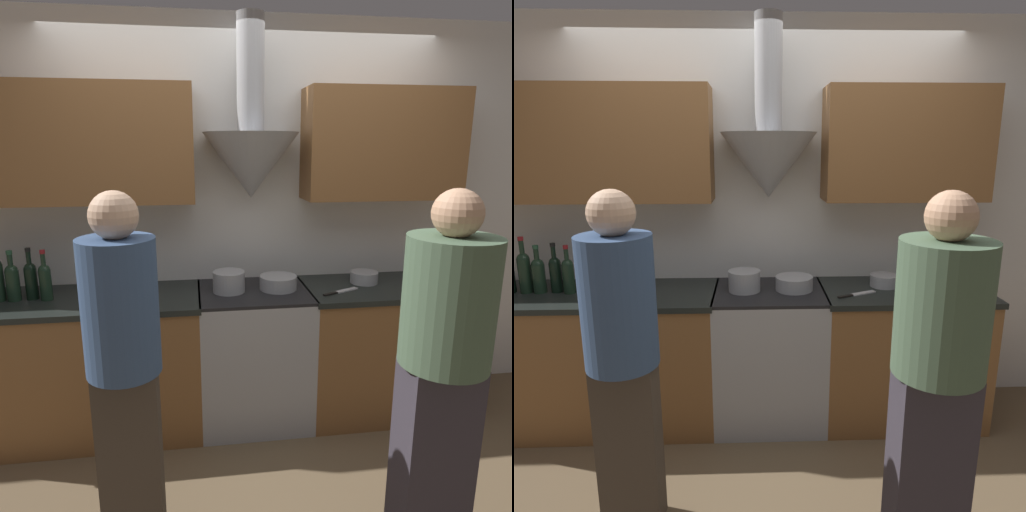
% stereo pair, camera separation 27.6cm
% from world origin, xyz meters
% --- Properties ---
extents(ground_plane, '(12.00, 12.00, 0.00)m').
position_xyz_m(ground_plane, '(0.00, 0.00, 0.00)').
color(ground_plane, brown).
extents(wall_back, '(8.40, 0.60, 2.60)m').
position_xyz_m(wall_back, '(-0.08, 0.59, 1.47)').
color(wall_back, white).
rests_on(wall_back, ground_plane).
extents(counter_left, '(1.48, 0.62, 0.89)m').
position_xyz_m(counter_left, '(-1.08, 0.33, 0.45)').
color(counter_left, brown).
rests_on(counter_left, ground_plane).
extents(counter_right, '(1.05, 0.62, 0.89)m').
position_xyz_m(counter_right, '(0.87, 0.33, 0.45)').
color(counter_right, brown).
rests_on(counter_right, ground_plane).
extents(stove_range, '(0.71, 0.60, 0.89)m').
position_xyz_m(stove_range, '(0.00, 0.33, 0.45)').
color(stove_range, '#A8AAAF').
rests_on(stove_range, ground_plane).
extents(wine_bottle_3, '(0.08, 0.08, 0.31)m').
position_xyz_m(wine_bottle_3, '(-1.44, 0.34, 1.02)').
color(wine_bottle_3, black).
rests_on(wine_bottle_3, counter_left).
extents(wine_bottle_4, '(0.07, 0.07, 0.32)m').
position_xyz_m(wine_bottle_4, '(-1.34, 0.35, 1.02)').
color(wine_bottle_4, black).
rests_on(wine_bottle_4, counter_left).
extents(wine_bottle_5, '(0.07, 0.07, 0.31)m').
position_xyz_m(wine_bottle_5, '(-1.25, 0.32, 1.02)').
color(wine_bottle_5, black).
rests_on(wine_bottle_5, counter_left).
extents(stock_pot, '(0.20, 0.20, 0.13)m').
position_xyz_m(stock_pot, '(-0.16, 0.32, 0.96)').
color(stock_pot, '#A8AAAF').
rests_on(stock_pot, stove_range).
extents(mixing_bowl, '(0.24, 0.24, 0.09)m').
position_xyz_m(mixing_bowl, '(0.16, 0.33, 0.94)').
color(mixing_bowl, '#A8AAAF').
rests_on(mixing_bowl, stove_range).
extents(orange_fruit, '(0.08, 0.08, 0.08)m').
position_xyz_m(orange_fruit, '(1.19, 0.33, 0.93)').
color(orange_fruit, orange).
rests_on(orange_fruit, counter_right).
extents(saucepan, '(0.18, 0.18, 0.08)m').
position_xyz_m(saucepan, '(0.76, 0.39, 0.93)').
color(saucepan, '#A8AAAF').
rests_on(saucepan, counter_right).
extents(chefs_knife, '(0.26, 0.15, 0.01)m').
position_xyz_m(chefs_knife, '(0.54, 0.22, 0.90)').
color(chefs_knife, silver).
rests_on(chefs_knife, counter_right).
extents(person_foreground_left, '(0.32, 0.32, 1.62)m').
position_xyz_m(person_foreground_left, '(-0.69, -0.56, 0.90)').
color(person_foreground_left, '#473D33').
rests_on(person_foreground_left, ground_plane).
extents(person_foreground_right, '(0.36, 0.36, 1.64)m').
position_xyz_m(person_foreground_right, '(0.61, -0.85, 0.90)').
color(person_foreground_right, '#38333D').
rests_on(person_foreground_right, ground_plane).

